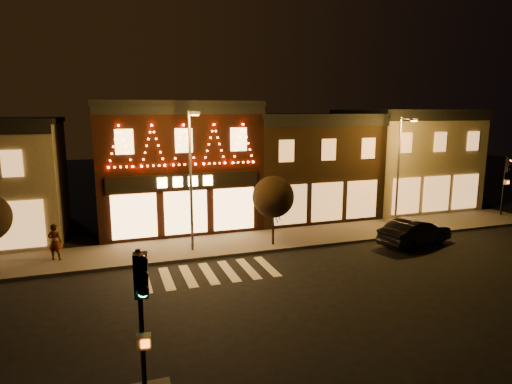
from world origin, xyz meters
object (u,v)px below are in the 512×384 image
traffic_signal_near (142,307)px  dark_sedan (415,232)px  pedestrian (55,242)px  streetlamp_mid (191,170)px

traffic_signal_near → dark_sedan: 19.46m
pedestrian → streetlamp_mid: bearing=-166.3°
dark_sedan → pedestrian: bearing=65.6°
streetlamp_mid → pedestrian: bearing=173.4°
streetlamp_mid → pedestrian: 7.83m
traffic_signal_near → dark_sedan: bearing=40.7°
dark_sedan → pedestrian: pedestrian is taller
streetlamp_mid → dark_sedan: (12.47, -2.63, -3.83)m
traffic_signal_near → dark_sedan: (16.14, 10.58, -2.53)m
streetlamp_mid → pedestrian: size_ratio=3.98×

